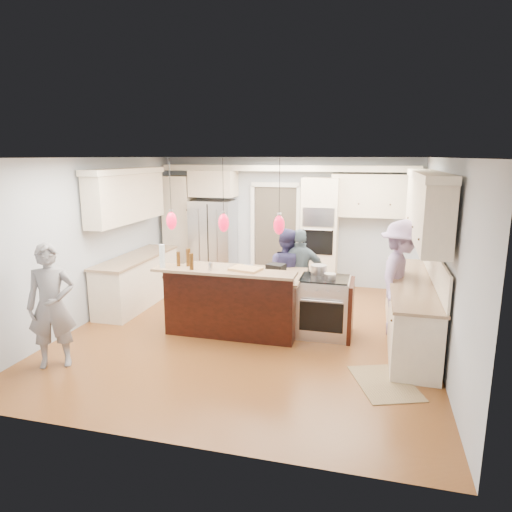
{
  "coord_description": "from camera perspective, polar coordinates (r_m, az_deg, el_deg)",
  "views": [
    {
      "loc": [
        1.8,
        -6.58,
        2.73
      ],
      "look_at": [
        0.0,
        0.35,
        1.15
      ],
      "focal_mm": 32.0,
      "sensor_mm": 36.0,
      "label": 1
    }
  ],
  "objects": [
    {
      "name": "ground_plane",
      "position": [
        7.35,
        -0.7,
        -9.37
      ],
      "size": [
        6.0,
        6.0,
        0.0
      ],
      "primitive_type": "plane",
      "color": "brown",
      "rests_on": "ground"
    },
    {
      "name": "room_shell",
      "position": [
        6.88,
        -0.73,
        4.83
      ],
      "size": [
        5.54,
        6.04,
        2.72
      ],
      "color": "#B2BCC6",
      "rests_on": "ground"
    },
    {
      "name": "refrigerator",
      "position": [
        9.98,
        -5.32,
        1.81
      ],
      "size": [
        0.9,
        0.7,
        1.8
      ],
      "primitive_type": "cube",
      "color": "#B7B7BC",
      "rests_on": "ground"
    },
    {
      "name": "oven_column",
      "position": [
        9.44,
        7.98,
        2.69
      ],
      "size": [
        0.72,
        0.69,
        2.3
      ],
      "color": "beige",
      "rests_on": "ground"
    },
    {
      "name": "back_upper_cabinets",
      "position": [
        9.74,
        -0.69,
        6.18
      ],
      "size": [
        5.3,
        0.61,
        2.54
      ],
      "color": "beige",
      "rests_on": "ground"
    },
    {
      "name": "right_counter_run",
      "position": [
        7.11,
        19.34,
        -1.89
      ],
      "size": [
        0.64,
        3.1,
        2.51
      ],
      "color": "beige",
      "rests_on": "ground"
    },
    {
      "name": "left_cabinets",
      "position": [
        8.68,
        -15.05,
        0.88
      ],
      "size": [
        0.64,
        2.3,
        2.51
      ],
      "color": "beige",
      "rests_on": "ground"
    },
    {
      "name": "kitchen_island",
      "position": [
        7.31,
        -2.44,
        -5.45
      ],
      "size": [
        2.1,
        1.46,
        1.12
      ],
      "color": "black",
      "rests_on": "ground"
    },
    {
      "name": "island_range",
      "position": [
        7.13,
        8.71,
        -6.29
      ],
      "size": [
        0.82,
        0.71,
        0.92
      ],
      "color": "#B7B7BC",
      "rests_on": "ground"
    },
    {
      "name": "pendant_lights",
      "position": [
        6.47,
        -4.07,
        4.2
      ],
      "size": [
        1.75,
        0.15,
        1.03
      ],
      "color": "black",
      "rests_on": "ground"
    },
    {
      "name": "person_bar_end",
      "position": [
        6.51,
        -24.19,
        -5.71
      ],
      "size": [
        0.72,
        0.63,
        1.65
      ],
      "primitive_type": "imported",
      "rotation": [
        0.0,
        0.0,
        0.49
      ],
      "color": "gray",
      "rests_on": "ground"
    },
    {
      "name": "person_far_left",
      "position": [
        7.81,
        3.77,
        -2.13
      ],
      "size": [
        0.84,
        0.71,
        1.54
      ],
      "primitive_type": "imported",
      "rotation": [
        0.0,
        0.0,
        2.95
      ],
      "color": "navy",
      "rests_on": "ground"
    },
    {
      "name": "person_far_right",
      "position": [
        7.77,
        5.56,
        -2.25
      ],
      "size": [
        0.94,
        0.5,
        1.54
      ],
      "primitive_type": "imported",
      "rotation": [
        0.0,
        0.0,
        3.29
      ],
      "color": "#4E626D",
      "rests_on": "ground"
    },
    {
      "name": "person_range_side",
      "position": [
        7.3,
        17.63,
        -2.69
      ],
      "size": [
        0.96,
        1.3,
        1.8
      ],
      "primitive_type": "imported",
      "rotation": [
        0.0,
        0.0,
        1.3
      ],
      "color": "#9B83B1",
      "rests_on": "ground"
    },
    {
      "name": "floor_rug",
      "position": [
        6.0,
        15.81,
        -15.03
      ],
      "size": [
        0.95,
        1.13,
        0.01
      ],
      "primitive_type": "cube",
      "rotation": [
        0.0,
        0.0,
        0.36
      ],
      "color": "#998453",
      "rests_on": "ground"
    },
    {
      "name": "water_bottle",
      "position": [
        6.81,
        -11.65,
        -0.01
      ],
      "size": [
        0.1,
        0.1,
        0.34
      ],
      "primitive_type": "cylinder",
      "rotation": [
        0.0,
        0.0,
        0.29
      ],
      "color": "silver",
      "rests_on": "kitchen_island"
    },
    {
      "name": "beer_bottle_a",
      "position": [
        6.87,
        -9.69,
        -0.36
      ],
      "size": [
        0.07,
        0.07,
        0.22
      ],
      "primitive_type": "cylinder",
      "rotation": [
        0.0,
        0.0,
        0.25
      ],
      "color": "#42260B",
      "rests_on": "kitchen_island"
    },
    {
      "name": "beer_bottle_b",
      "position": [
        6.62,
        -8.07,
        -0.68
      ],
      "size": [
        0.07,
        0.07,
        0.24
      ],
      "primitive_type": "cylinder",
      "rotation": [
        0.0,
        0.0,
        -0.19
      ],
      "color": "#42260B",
      "rests_on": "kitchen_island"
    },
    {
      "name": "beer_bottle_c",
      "position": [
        6.84,
        -8.46,
        -0.17
      ],
      "size": [
        0.08,
        0.08,
        0.26
      ],
      "primitive_type": "cylinder",
      "rotation": [
        0.0,
        0.0,
        0.33
      ],
      "color": "#42260B",
      "rests_on": "kitchen_island"
    },
    {
      "name": "drink_can",
      "position": [
        6.57,
        -5.71,
        -1.3
      ],
      "size": [
        0.07,
        0.07,
        0.11
      ],
      "primitive_type": "cylinder",
      "rotation": [
        0.0,
        0.0,
        0.26
      ],
      "color": "#B7B7BC",
      "rests_on": "kitchen_island"
    },
    {
      "name": "cutting_board",
      "position": [
        6.55,
        -1.3,
        -1.62
      ],
      "size": [
        0.49,
        0.4,
        0.03
      ],
      "primitive_type": "cube",
      "rotation": [
        0.0,
        0.0,
        -0.24
      ],
      "color": "tan",
      "rests_on": "kitchen_island"
    },
    {
      "name": "pot_large",
      "position": [
        7.18,
        7.83,
        -1.68
      ],
      "size": [
        0.25,
        0.25,
        0.14
      ],
      "primitive_type": "cylinder",
      "color": "#B7B7BC",
      "rests_on": "island_range"
    },
    {
      "name": "pot_small",
      "position": [
        6.91,
        9.23,
        -2.53
      ],
      "size": [
        0.18,
        0.18,
        0.09
      ],
      "primitive_type": "cylinder",
      "color": "#B7B7BC",
      "rests_on": "island_range"
    }
  ]
}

